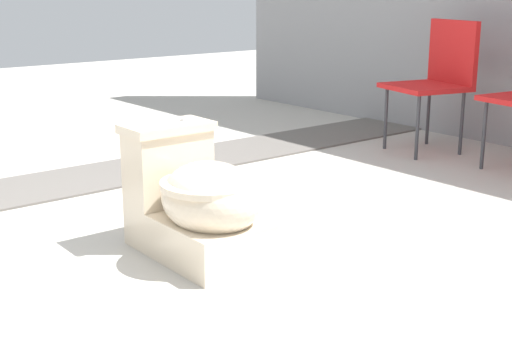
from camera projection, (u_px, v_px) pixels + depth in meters
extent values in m
plane|color=#B7B2A8|center=(162.00, 263.00, 2.78)|extent=(14.00, 14.00, 0.00)
cube|color=#605B56|center=(115.00, 173.00, 4.07)|extent=(0.56, 8.00, 0.01)
cube|color=beige|center=(198.00, 234.00, 2.84)|extent=(0.60, 0.35, 0.17)
ellipsoid|color=beige|center=(211.00, 198.00, 2.72)|extent=(0.44, 0.37, 0.28)
cylinder|color=beige|center=(211.00, 184.00, 2.71)|extent=(0.40, 0.40, 0.03)
cube|color=beige|center=(168.00, 167.00, 2.94)|extent=(0.18, 0.34, 0.30)
cube|color=beige|center=(167.00, 127.00, 2.90)|extent=(0.21, 0.37, 0.04)
cylinder|color=silver|center=(183.00, 119.00, 2.94)|extent=(0.02, 0.02, 0.01)
cube|color=red|center=(425.00, 87.00, 4.52)|extent=(0.54, 0.54, 0.03)
cube|color=red|center=(453.00, 52.00, 4.55)|extent=(0.43, 0.15, 0.40)
cylinder|color=#38383D|center=(418.00, 128.00, 4.36)|extent=(0.02, 0.02, 0.40)
cylinder|color=#38383D|center=(386.00, 118.00, 4.66)|extent=(0.02, 0.02, 0.40)
cylinder|color=#38383D|center=(462.00, 123.00, 4.49)|extent=(0.02, 0.02, 0.40)
cylinder|color=#38383D|center=(428.00, 115.00, 4.79)|extent=(0.02, 0.02, 0.40)
cylinder|color=#38383D|center=(484.00, 135.00, 4.14)|extent=(0.02, 0.02, 0.40)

